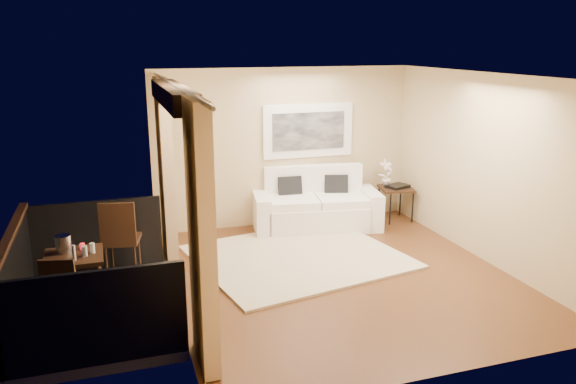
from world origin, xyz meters
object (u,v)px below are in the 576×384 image
orchid (386,173)px  ice_bucket (63,244)px  sofa (316,206)px  bistro_table (74,262)px  balcony_chair_near (57,295)px  balcony_chair_far (120,233)px  side_table (396,190)px

orchid → ice_bucket: size_ratio=2.48×
sofa → bistro_table: size_ratio=2.96×
balcony_chair_near → ice_bucket: size_ratio=4.37×
balcony_chair_near → ice_bucket: ice_bucket is taller
balcony_chair_far → side_table: bearing=-154.9°
bistro_table → ice_bucket: (-0.10, 0.14, 0.18)m
bistro_table → ice_bucket: 0.25m
sofa → bistro_table: (-3.80, -2.22, 0.32)m
ice_bucket → balcony_chair_far: bearing=53.9°
sofa → balcony_chair_far: size_ratio=2.09×
side_table → ice_bucket: bearing=-159.8°
balcony_chair_far → sofa: bearing=-147.8°
ice_bucket → side_table: bearing=20.2°
orchid → balcony_chair_far: size_ratio=0.46×
sofa → orchid: bearing=9.7°
orchid → balcony_chair_near: orchid is taller
sofa → balcony_chair_far: bearing=-150.3°
orchid → bistro_table: size_ratio=0.65×
balcony_chair_far → balcony_chair_near: 1.64m
orchid → balcony_chair_far: orchid is taller
side_table → balcony_chair_near: balcony_chair_near is taller
sofa → balcony_chair_near: 4.79m
sofa → balcony_chair_near: sofa is taller
side_table → balcony_chair_far: (-4.76, -1.11, 0.08)m
balcony_chair_near → ice_bucket: 0.71m
orchid → balcony_chair_far: bearing=-165.2°
bistro_table → balcony_chair_far: bearing=62.3°
bistro_table → ice_bucket: size_ratio=3.81×
side_table → orchid: size_ratio=1.31×
balcony_chair_far → orchid: bearing=-153.3°
ice_bucket → balcony_chair_near: bearing=-96.1°
balcony_chair_far → ice_bucket: bearing=65.9°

